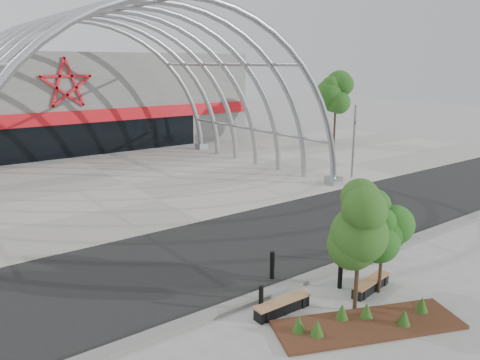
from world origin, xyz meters
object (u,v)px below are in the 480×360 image
object	(u,v)px
bench_0	(282,307)
bench_1	(371,285)
signal_pole	(354,140)
street_tree_1	(384,225)
bollard_2	(340,274)
street_tree_0	(360,221)

from	to	relation	value
bench_0	bench_1	distance (m)	3.28
bench_1	signal_pole	bearing A→B (deg)	42.54
street_tree_1	signal_pole	bearing A→B (deg)	43.47
bench_1	bollard_2	bearing A→B (deg)	131.90
street_tree_0	bench_0	bearing A→B (deg)	146.10
street_tree_1	bench_1	size ratio (longest dim) A/B	1.70
street_tree_1	bollard_2	xyz separation A→B (m)	(-0.78, 0.95, -1.80)
bench_1	bollard_2	world-z (taller)	bollard_2
bollard_2	bench_1	bearing A→B (deg)	-48.10
street_tree_1	bench_1	world-z (taller)	street_tree_1
street_tree_0	bench_0	distance (m)	3.41
signal_pole	bench_0	bearing A→B (deg)	-146.13
street_tree_0	bench_1	size ratio (longest dim) A/B	2.10
street_tree_1	bollard_2	world-z (taller)	street_tree_1
signal_pole	bench_1	bearing A→B (deg)	-137.46
bench_0	street_tree_0	bearing A→B (deg)	-33.90
street_tree_0	bench_0	world-z (taller)	street_tree_0
street_tree_0	bollard_2	bearing A→B (deg)	58.95
bench_0	bollard_2	xyz separation A→B (m)	(2.56, 0.05, 0.28)
bench_1	street_tree_1	bearing A→B (deg)	-59.36
signal_pole	bench_1	distance (m)	15.72
bench_1	bollard_2	size ratio (longest dim) A/B	1.97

